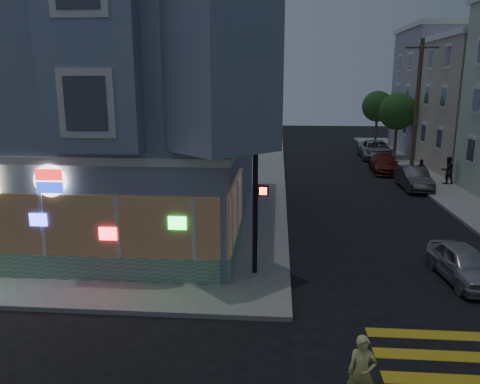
# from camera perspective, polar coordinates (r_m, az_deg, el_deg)

# --- Properties ---
(ground) EXTENTS (120.00, 120.00, 0.00)m
(ground) POSITION_cam_1_polar(r_m,az_deg,el_deg) (11.75, -8.99, -19.57)
(ground) COLOR black
(ground) RESTS_ON ground
(sidewalk_nw) EXTENTS (33.00, 42.00, 0.15)m
(sidewalk_nw) POSITION_cam_1_polar(r_m,az_deg,el_deg) (36.82, -21.21, 2.63)
(sidewalk_nw) COLOR gray
(sidewalk_nw) RESTS_ON ground
(corner_building) EXTENTS (14.60, 14.60, 11.40)m
(corner_building) POSITION_cam_1_polar(r_m,az_deg,el_deg) (22.24, -18.20, 11.32)
(corner_building) COLOR gray
(corner_building) RESTS_ON sidewalk_nw
(row_house_d) EXTENTS (12.00, 8.60, 10.50)m
(row_house_d) POSITION_cam_1_polar(r_m,az_deg,el_deg) (46.76, 26.48, 10.82)
(row_house_d) COLOR #958E9C
(row_house_d) RESTS_ON sidewalk_ne
(utility_pole) EXTENTS (2.20, 0.30, 9.00)m
(utility_pole) POSITION_cam_1_polar(r_m,az_deg,el_deg) (34.91, 20.77, 9.95)
(utility_pole) COLOR #4C3826
(utility_pole) RESTS_ON sidewalk_ne
(street_tree_near) EXTENTS (3.00, 3.00, 5.30)m
(street_tree_near) POSITION_cam_1_polar(r_m,az_deg,el_deg) (40.80, 18.65, 9.27)
(street_tree_near) COLOR #4C3826
(street_tree_near) RESTS_ON sidewalk_ne
(street_tree_far) EXTENTS (3.00, 3.00, 5.30)m
(street_tree_far) POSITION_cam_1_polar(r_m,az_deg,el_deg) (48.59, 16.42, 9.97)
(street_tree_far) COLOR #4C3826
(street_tree_far) RESTS_ON sidewalk_ne
(running_child) EXTENTS (0.60, 0.43, 1.54)m
(running_child) POSITION_cam_1_polar(r_m,az_deg,el_deg) (10.16, 14.63, -20.52)
(running_child) COLOR #E1DB73
(running_child) RESTS_ON ground
(pedestrian_a) EXTENTS (0.93, 0.79, 1.69)m
(pedestrian_a) POSITION_cam_1_polar(r_m,az_deg,el_deg) (31.64, 23.97, 2.44)
(pedestrian_a) COLOR black
(pedestrian_a) RESTS_ON sidewalk_ne
(pedestrian_b) EXTENTS (0.98, 0.62, 1.56)m
(pedestrian_b) POSITION_cam_1_polar(r_m,az_deg,el_deg) (30.79, 21.19, 2.30)
(pedestrian_b) COLOR #222028
(pedestrian_b) RESTS_ON sidewalk_ne
(parked_car_a) EXTENTS (1.69, 3.55, 1.17)m
(parked_car_a) POSITION_cam_1_polar(r_m,az_deg,el_deg) (16.97, 25.61, -7.90)
(parked_car_a) COLOR #ADAEB5
(parked_car_a) RESTS_ON ground
(parked_car_b) EXTENTS (1.44, 4.07, 1.34)m
(parked_car_b) POSITION_cam_1_polar(r_m,az_deg,el_deg) (30.04, 20.40, 1.60)
(parked_car_b) COLOR #3A3C3F
(parked_car_b) RESTS_ON ground
(parked_car_c) EXTENTS (2.07, 4.53, 1.28)m
(parked_car_c) POSITION_cam_1_polar(r_m,az_deg,el_deg) (34.86, 17.20, 3.32)
(parked_car_c) COLOR maroon
(parked_car_c) RESTS_ON ground
(parked_car_d) EXTENTS (2.71, 5.50, 1.50)m
(parked_car_d) POSITION_cam_1_polar(r_m,az_deg,el_deg) (41.06, 16.19, 4.98)
(parked_car_d) COLOR #9CA0A6
(parked_car_d) RESTS_ON ground
(traffic_signal) EXTENTS (0.61, 0.58, 5.19)m
(traffic_signal) POSITION_cam_1_polar(r_m,az_deg,el_deg) (14.69, 1.95, 2.76)
(traffic_signal) COLOR black
(traffic_signal) RESTS_ON sidewalk_nw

